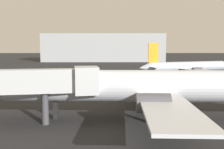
{
  "coord_description": "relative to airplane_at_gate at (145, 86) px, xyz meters",
  "views": [
    {
      "loc": [
        -2.35,
        -11.96,
        8.02
      ],
      "look_at": [
        -1.94,
        34.05,
        3.02
      ],
      "focal_mm": 41.69,
      "sensor_mm": 36.0,
      "label": 1
    }
  ],
  "objects": [
    {
      "name": "airplane_at_gate",
      "position": [
        0.0,
        0.0,
        0.0
      ],
      "size": [
        37.24,
        28.85,
        10.49
      ],
      "rotation": [
        0.0,
        0.0,
        3.1
      ],
      "color": "silver",
      "rests_on": "ground_plane"
    },
    {
      "name": "terminal_building",
      "position": [
        -7.05,
        116.16,
        3.53
      ],
      "size": [
        63.54,
        24.56,
        14.53
      ],
      "primitive_type": "cube",
      "color": "#999EA3",
      "rests_on": "ground_plane"
    },
    {
      "name": "airplane_distant",
      "position": [
        15.81,
        38.01,
        -0.88
      ],
      "size": [
        26.43,
        23.48,
        8.87
      ],
      "rotation": [
        0.0,
        0.0,
        0.3
      ],
      "color": "#B2BCCC",
      "rests_on": "ground_plane"
    }
  ]
}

